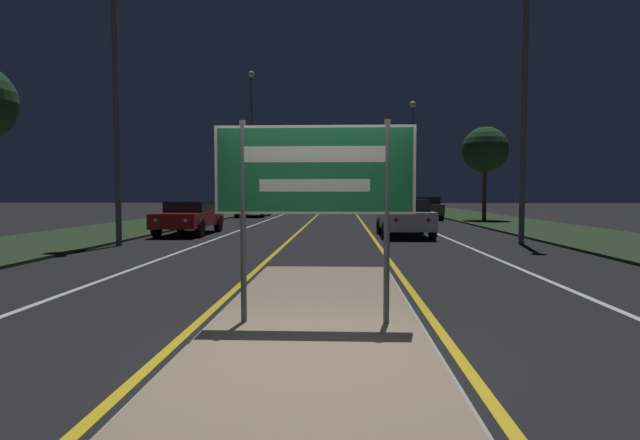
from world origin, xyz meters
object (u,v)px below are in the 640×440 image
(streetlight_right_far, at_px, (412,140))
(highway_sign, at_px, (315,178))
(streetlight_right_near, at_px, (525,78))
(car_approaching_1, at_px, (253,206))
(car_receding_1, at_px, (424,207))
(car_receding_0, at_px, (404,217))
(streetlight_left_far, at_px, (252,128))
(streetlight_left_near, at_px, (115,49))
(car_approaching_0, at_px, (190,216))

(streetlight_right_far, bearing_deg, highway_sign, -99.70)
(streetlight_right_near, xyz_separation_m, car_approaching_1, (-12.03, 18.77, -4.56))
(streetlight_right_near, relative_size, car_receding_1, 1.93)
(car_receding_0, xyz_separation_m, car_approaching_1, (-8.63, 15.98, 0.01))
(streetlight_left_far, height_order, car_approaching_1, streetlight_left_far)
(streetlight_left_near, distance_m, streetlight_right_near, 12.84)
(streetlight_left_near, xyz_separation_m, streetlight_right_near, (12.77, 1.03, -0.75))
(streetlight_right_far, relative_size, car_approaching_0, 2.12)
(car_receding_0, xyz_separation_m, car_receding_1, (2.86, 12.85, 0.01))
(streetlight_right_near, bearing_deg, car_approaching_1, 122.66)
(streetlight_left_far, relative_size, car_receding_0, 2.60)
(streetlight_left_far, bearing_deg, highway_sign, -78.57)
(streetlight_left_near, xyz_separation_m, car_receding_1, (12.23, 16.67, -5.30))
(car_receding_0, distance_m, car_receding_1, 13.16)
(highway_sign, distance_m, streetlight_left_far, 33.96)
(car_receding_1, bearing_deg, streetlight_left_near, -126.27)
(streetlight_right_far, xyz_separation_m, car_receding_0, (-3.67, -24.17, -5.47))
(car_approaching_0, bearing_deg, streetlight_left_far, 92.72)
(car_receding_0, bearing_deg, streetlight_left_far, 115.45)
(car_receding_0, bearing_deg, streetlight_right_near, -39.38)
(streetlight_right_far, bearing_deg, car_receding_0, -98.63)
(highway_sign, height_order, car_approaching_0, highway_sign)
(streetlight_left_near, bearing_deg, streetlight_right_near, 4.59)
(streetlight_left_far, bearing_deg, car_approaching_0, -87.28)
(car_receding_1, height_order, car_approaching_0, car_receding_1)
(streetlight_right_far, height_order, car_receding_1, streetlight_right_far)
(streetlight_left_near, relative_size, car_receding_1, 1.92)
(streetlight_left_near, height_order, streetlight_right_far, streetlight_right_far)
(streetlight_left_near, bearing_deg, car_approaching_0, 78.61)
(car_approaching_0, distance_m, car_approaching_1, 15.37)
(streetlight_left_far, relative_size, car_receding_1, 2.42)
(car_approaching_0, relative_size, car_approaching_1, 0.93)
(car_receding_1, xyz_separation_m, car_approaching_0, (-11.34, -12.24, -0.03))
(highway_sign, relative_size, streetlight_left_far, 0.22)
(streetlight_right_far, bearing_deg, streetlight_left_far, -161.20)
(streetlight_left_near, xyz_separation_m, car_approaching_0, (0.89, 4.43, -5.34))
(streetlight_right_far, bearing_deg, car_approaching_0, -117.28)
(streetlight_right_near, relative_size, car_receding_0, 2.08)
(highway_sign, relative_size, car_approaching_1, 0.51)
(car_approaching_1, bearing_deg, highway_sign, -78.57)
(streetlight_right_far, relative_size, car_receding_1, 2.07)
(highway_sign, height_order, streetlight_right_near, streetlight_right_near)
(streetlight_left_near, relative_size, streetlight_right_near, 1.00)
(streetlight_right_near, bearing_deg, streetlight_right_far, 89.44)
(streetlight_left_far, bearing_deg, car_receding_1, -29.30)
(highway_sign, distance_m, car_approaching_1, 29.81)
(car_receding_1, relative_size, car_approaching_0, 1.02)
(highway_sign, xyz_separation_m, streetlight_right_near, (6.13, 10.43, 3.49))
(highway_sign, height_order, streetlight_left_near, streetlight_left_near)
(streetlight_left_near, height_order, streetlight_right_near, streetlight_right_near)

